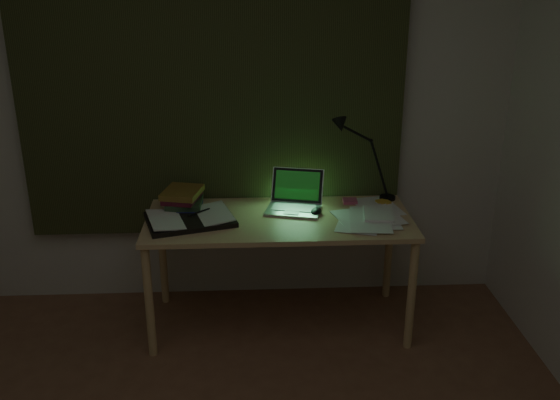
{
  "coord_description": "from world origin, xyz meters",
  "views": [
    {
      "loc": [
        0.21,
        -1.58,
        1.99
      ],
      "look_at": [
        0.36,
        1.48,
        0.82
      ],
      "focal_mm": 40.0,
      "sensor_mm": 36.0,
      "label": 1
    }
  ],
  "objects_px": {
    "book_stack": "(183,199)",
    "desk": "(279,272)",
    "loose_papers": "(368,213)",
    "desk_lamp": "(390,159)",
    "open_textbook": "(190,218)",
    "laptop": "(293,194)"
  },
  "relations": [
    {
      "from": "desk",
      "to": "book_stack",
      "type": "height_order",
      "value": "book_stack"
    },
    {
      "from": "laptop",
      "to": "open_textbook",
      "type": "bearing_deg",
      "value": -154.2
    },
    {
      "from": "desk",
      "to": "laptop",
      "type": "relative_size",
      "value": 4.35
    },
    {
      "from": "loose_papers",
      "to": "desk_lamp",
      "type": "height_order",
      "value": "desk_lamp"
    },
    {
      "from": "laptop",
      "to": "loose_papers",
      "type": "distance_m",
      "value": 0.43
    },
    {
      "from": "book_stack",
      "to": "desk",
      "type": "bearing_deg",
      "value": -15.51
    },
    {
      "from": "open_textbook",
      "to": "desk",
      "type": "bearing_deg",
      "value": -12.32
    },
    {
      "from": "open_textbook",
      "to": "desk_lamp",
      "type": "height_order",
      "value": "desk_lamp"
    },
    {
      "from": "laptop",
      "to": "open_textbook",
      "type": "relative_size",
      "value": 0.74
    },
    {
      "from": "open_textbook",
      "to": "desk_lamp",
      "type": "relative_size",
      "value": 0.9
    },
    {
      "from": "desk",
      "to": "desk_lamp",
      "type": "distance_m",
      "value": 0.92
    },
    {
      "from": "open_textbook",
      "to": "book_stack",
      "type": "bearing_deg",
      "value": 89.33
    },
    {
      "from": "desk_lamp",
      "to": "open_textbook",
      "type": "bearing_deg",
      "value": -152.89
    },
    {
      "from": "book_stack",
      "to": "loose_papers",
      "type": "relative_size",
      "value": 0.62
    },
    {
      "from": "book_stack",
      "to": "desk_lamp",
      "type": "relative_size",
      "value": 0.46
    },
    {
      "from": "laptop",
      "to": "loose_papers",
      "type": "height_order",
      "value": "laptop"
    },
    {
      "from": "desk",
      "to": "loose_papers",
      "type": "distance_m",
      "value": 0.61
    },
    {
      "from": "loose_papers",
      "to": "desk_lamp",
      "type": "bearing_deg",
      "value": 56.71
    },
    {
      "from": "laptop",
      "to": "desk_lamp",
      "type": "height_order",
      "value": "desk_lamp"
    },
    {
      "from": "desk",
      "to": "loose_papers",
      "type": "relative_size",
      "value": 3.85
    },
    {
      "from": "open_textbook",
      "to": "loose_papers",
      "type": "distance_m",
      "value": 0.99
    },
    {
      "from": "desk",
      "to": "laptop",
      "type": "xyz_separation_m",
      "value": [
        0.09,
        0.09,
        0.44
      ]
    }
  ]
}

